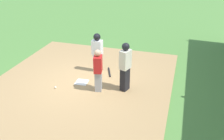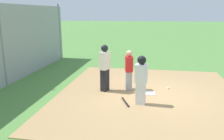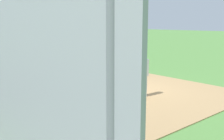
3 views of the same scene
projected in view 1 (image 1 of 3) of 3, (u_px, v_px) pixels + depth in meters
ground_plane at (82, 83)px, 9.11m from camera, size 140.00×140.00×0.00m
dirt_infield at (82, 83)px, 9.10m from camera, size 7.20×6.40×0.03m
home_plate at (82, 82)px, 9.09m from camera, size 0.47×0.47×0.02m
catcher at (98, 70)px, 8.28m from camera, size 0.43×0.34×1.49m
umpire at (125, 66)px, 8.25m from camera, size 0.45×0.37×1.72m
runner at (97, 51)px, 9.53m from camera, size 0.29×0.40×1.56m
baseball_bat at (109, 72)px, 9.77m from camera, size 0.71×0.34×0.06m
baseball at (55, 87)px, 8.71m from camera, size 0.07×0.07×0.07m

